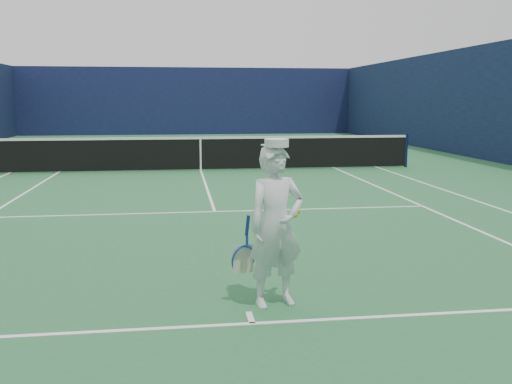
# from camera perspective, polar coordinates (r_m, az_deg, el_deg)

# --- Properties ---
(ground) EXTENTS (80.00, 80.00, 0.00)m
(ground) POSITION_cam_1_polar(r_m,az_deg,el_deg) (17.08, -5.54, 2.15)
(ground) COLOR #266437
(ground) RESTS_ON ground
(court_markings) EXTENTS (11.03, 23.83, 0.01)m
(court_markings) POSITION_cam_1_polar(r_m,az_deg,el_deg) (17.08, -5.54, 2.17)
(court_markings) COLOR white
(court_markings) RESTS_ON ground
(windscreen_fence) EXTENTS (20.12, 36.12, 4.00)m
(windscreen_fence) POSITION_cam_1_polar(r_m,az_deg,el_deg) (16.95, -5.65, 8.88)
(windscreen_fence) COLOR #0E1436
(windscreen_fence) RESTS_ON ground
(tennis_net) EXTENTS (12.88, 0.09, 1.07)m
(tennis_net) POSITION_cam_1_polar(r_m,az_deg,el_deg) (17.02, -5.57, 4.01)
(tennis_net) COLOR #141E4C
(tennis_net) RESTS_ON ground
(tennis_player) EXTENTS (0.82, 0.54, 1.71)m
(tennis_player) POSITION_cam_1_polar(r_m,az_deg,el_deg) (5.77, 2.01, -3.38)
(tennis_player) COLOR white
(tennis_player) RESTS_ON ground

